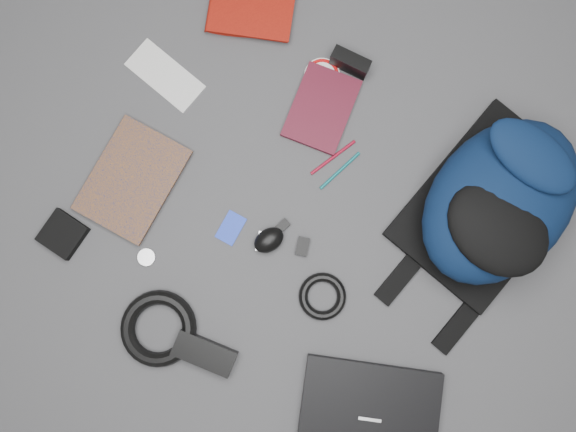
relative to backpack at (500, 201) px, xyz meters
The scene contains 21 objects.
ground 0.50m from the backpack, 144.56° to the right, with size 4.00×4.00×0.00m, color #4F4F51.
backpack is the anchor object (origin of this frame).
laptop 0.60m from the backpack, 88.18° to the right, with size 0.33×0.25×0.03m, color black.
comic_book 0.98m from the backpack, 154.27° to the right, with size 0.20×0.27×0.02m, color #B8660D.
envelope 0.88m from the backpack, behind, with size 0.20×0.09×0.00m, color white.
dvd_case 0.49m from the backpack, behind, with size 0.14×0.20×0.02m, color #420C18.
compact_camera 0.50m from the backpack, 165.52° to the left, with size 0.10×0.04×0.06m, color black.
sticker_disc 0.54m from the backpack, behind, with size 0.09×0.09×0.00m, color white.
pen_teal 0.39m from the backpack, 161.41° to the right, with size 0.01×0.01×0.13m, color #0B666B.
pen_red 0.41m from the backpack, 165.52° to the right, with size 0.01×0.01×0.14m, color maroon.
id_badge 0.64m from the backpack, 142.73° to the right, with size 0.05×0.08×0.00m, color blue.
usb_black 0.53m from the backpack, 141.16° to the right, with size 0.02×0.06×0.01m, color black.
usb_silver 0.57m from the backpack, 138.66° to the right, with size 0.02×0.05×0.01m, color #B2B2B4.
key_fob 0.48m from the backpack, 135.18° to the right, with size 0.03×0.05×0.01m, color black.
mouse 0.55m from the backpack, 138.62° to the right, with size 0.06×0.08×0.04m, color black.
headphone_left 0.82m from the backpack, 151.35° to the right, with size 0.04×0.04×0.01m, color silver.
headphone_right 0.86m from the backpack, 139.05° to the right, with size 0.04×0.04×0.01m, color silver.
cable_coil 0.47m from the backpack, 119.03° to the right, with size 0.12×0.12×0.02m, color black.
power_brick 0.78m from the backpack, 120.36° to the right, with size 0.15×0.06×0.04m, color black.
power_cord_coil 0.86m from the backpack, 127.29° to the right, with size 0.19×0.19×0.04m, color black.
pouch 1.05m from the backpack, 143.81° to the right, with size 0.09×0.09×0.02m, color black.
Camera 1 is at (0.07, -0.11, 1.39)m, focal length 35.00 mm.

